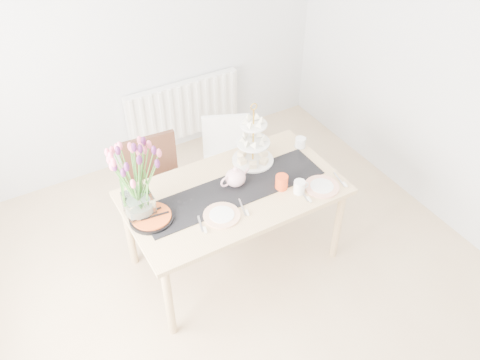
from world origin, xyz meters
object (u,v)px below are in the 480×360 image
chair_white (228,156)px  teapot (235,178)px  tart_tin (151,217)px  chair_brown (156,182)px  cake_stand (253,147)px  dining_table (234,198)px  plate_right (322,187)px  tulip_vase (134,174)px  cream_jug (300,143)px  mug_white (299,187)px  plate_left (222,215)px  radiator (184,109)px  mug_orange (282,182)px

chair_white → teapot: size_ratio=3.46×
chair_white → tart_tin: size_ratio=2.72×
chair_brown → cake_stand: (0.68, -0.40, 0.36)m
dining_table → plate_right: bearing=-26.9°
tulip_vase → chair_brown: bearing=59.1°
chair_white → cream_jug: 0.70m
mug_white → plate_left: size_ratio=0.39×
dining_table → mug_white: mug_white is taller
dining_table → mug_white: 0.49m
radiator → mug_orange: bearing=-90.6°
cake_stand → tart_tin: size_ratio=1.55×
tart_tin → mug_white: bearing=-14.9°
chair_white → mug_white: bearing=-61.1°
mug_orange → plate_right: bearing=-94.7°
cream_jug → chair_white: bearing=119.3°
dining_table → teapot: (0.04, 0.05, 0.15)m
chair_brown → tulip_vase: tulip_vase is taller
cake_stand → plate_right: bearing=-61.6°
teapot → plate_right: 0.64m
tulip_vase → plate_right: bearing=-17.3°
chair_white → mug_orange: 0.89m
teapot → mug_orange: (0.28, -0.19, -0.02)m
tulip_vase → teapot: bearing=-4.4°
mug_orange → chair_brown: bearing=66.0°
teapot → dining_table: bearing=-135.4°
chair_white → teapot: (-0.28, -0.64, 0.34)m
tart_tin → mug_orange: mug_orange is taller
cake_stand → mug_orange: (0.02, -0.38, -0.08)m
cake_stand → plate_left: cake_stand is taller
chair_brown → teapot: same height
cream_jug → mug_orange: 0.54m
chair_white → teapot: teapot is taller
radiator → mug_white: 1.92m
teapot → plate_right: teapot is taller
tulip_vase → cake_stand: 1.02m
cream_jug → plate_left: size_ratio=0.32×
plate_right → mug_white: bearing=167.1°
tart_tin → mug_orange: size_ratio=2.78×
mug_white → mug_orange: size_ratio=0.91×
dining_table → mug_white: bearing=-32.1°
dining_table → plate_left: plate_left is taller
cake_stand → plate_left: (-0.50, -0.42, -0.13)m
cream_jug → mug_white: (-0.33, -0.45, 0.01)m
chair_white → cake_stand: cake_stand is taller
teapot → plate_right: size_ratio=0.94×
cake_stand → plate_left: size_ratio=1.83×
tulip_vase → tart_tin: tulip_vase is taller
cake_stand → teapot: (-0.26, -0.18, -0.06)m
radiator → cream_jug: cream_jug is taller
radiator → cake_stand: 1.47m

